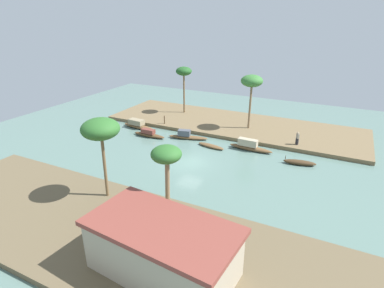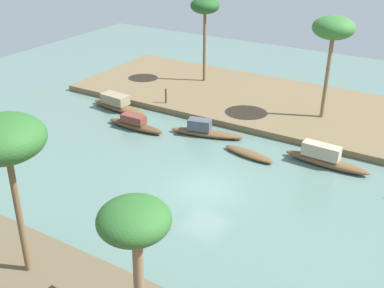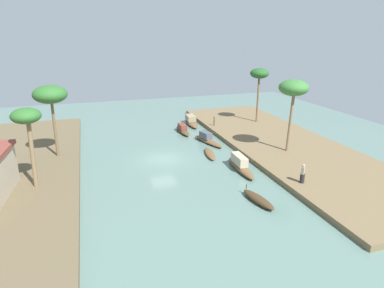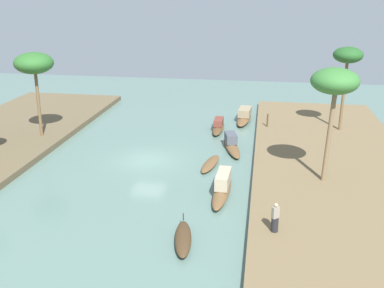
{
  "view_description": "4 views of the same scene",
  "coord_description": "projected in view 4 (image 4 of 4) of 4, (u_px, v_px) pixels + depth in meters",
  "views": [
    {
      "loc": [
        -14.2,
        27.84,
        15.04
      ],
      "look_at": [
        0.99,
        -2.51,
        1.04
      ],
      "focal_mm": 29.44,
      "sensor_mm": 36.0,
      "label": 1
    },
    {
      "loc": [
        -10.79,
        19.49,
        13.97
      ],
      "look_at": [
        2.41,
        -2.52,
        1.15
      ],
      "focal_mm": 43.49,
      "sensor_mm": 36.0,
      "label": 2
    },
    {
      "loc": [
        -30.05,
        6.65,
        12.01
      ],
      "look_at": [
        2.13,
        -3.74,
        0.52
      ],
      "focal_mm": 30.58,
      "sensor_mm": 36.0,
      "label": 3
    },
    {
      "loc": [
        -30.02,
        -8.32,
        12.2
      ],
      "look_at": [
        1.74,
        -3.13,
        0.86
      ],
      "focal_mm": 41.2,
      "sensor_mm": 36.0,
      "label": 4
    }
  ],
  "objects": [
    {
      "name": "person_on_near_bank",
      "position": [
        275.0,
        220.0,
        22.36
      ],
      "size": [
        0.51,
        0.51,
        1.6
      ],
      "rotation": [
        0.0,
        0.0,
        2.21
      ],
      "color": "#232328",
      "rests_on": "riverbank_left"
    },
    {
      "name": "sampan_open_hull",
      "position": [
        210.0,
        164.0,
        32.06
      ],
      "size": [
        3.69,
        1.43,
        0.37
      ],
      "rotation": [
        0.0,
        0.0,
        -0.16
      ],
      "color": "brown",
      "rests_on": "river_water"
    },
    {
      "name": "sampan_downstream_large",
      "position": [
        231.0,
        144.0,
        35.47
      ],
      "size": [
        5.27,
        2.19,
        1.19
      ],
      "rotation": [
        0.0,
        0.0,
        0.25
      ],
      "color": "brown",
      "rests_on": "river_water"
    },
    {
      "name": "sampan_with_tall_canopy",
      "position": [
        223.0,
        186.0,
        27.61
      ],
      "size": [
        5.31,
        1.17,
        1.35
      ],
      "rotation": [
        0.0,
        0.0,
        -0.04
      ],
      "color": "brown",
      "rests_on": "river_water"
    },
    {
      "name": "river_water",
      "position": [
        147.0,
        160.0,
        33.26
      ],
      "size": [
        63.7,
        63.7,
        0.0
      ],
      "primitive_type": "plane",
      "color": "slate",
      "rests_on": "ground"
    },
    {
      "name": "sampan_near_left_bank",
      "position": [
        244.0,
        116.0,
        43.0
      ],
      "size": [
        5.35,
        1.61,
        1.23
      ],
      "rotation": [
        0.0,
        0.0,
        -0.09
      ],
      "color": "brown",
      "rests_on": "river_water"
    },
    {
      "name": "palm_tree_left_near",
      "position": [
        335.0,
        83.0,
        26.5
      ],
      "size": [
        2.9,
        2.9,
        7.31
      ],
      "color": "#7F6647",
      "rests_on": "riverbank_left"
    },
    {
      "name": "palm_tree_left_far",
      "position": [
        348.0,
        57.0,
        36.82
      ],
      "size": [
        2.46,
        2.46,
        7.21
      ],
      "color": "brown",
      "rests_on": "riverbank_left"
    },
    {
      "name": "sampan_foreground",
      "position": [
        218.0,
        126.0,
        40.24
      ],
      "size": [
        4.66,
        0.96,
        1.04
      ],
      "rotation": [
        0.0,
        0.0,
        -0.0
      ],
      "color": "brown",
      "rests_on": "river_water"
    },
    {
      "name": "palm_tree_right_short",
      "position": [
        34.0,
        64.0,
        35.35
      ],
      "size": [
        3.12,
        3.12,
        6.98
      ],
      "color": "brown",
      "rests_on": "riverbank_right"
    },
    {
      "name": "sampan_upstream_small",
      "position": [
        183.0,
        239.0,
        22.31
      ],
      "size": [
        3.53,
        1.42,
        0.88
      ],
      "rotation": [
        0.0,
        0.0,
        0.17
      ],
      "color": "#47331E",
      "rests_on": "river_water"
    },
    {
      "name": "mooring_post",
      "position": [
        267.0,
        120.0,
        39.58
      ],
      "size": [
        0.14,
        0.14,
        1.18
      ],
      "primitive_type": "cylinder",
      "color": "#4C3823",
      "rests_on": "riverbank_left"
    },
    {
      "name": "riverbank_left",
      "position": [
        335.0,
        168.0,
        31.1
      ],
      "size": [
        36.35,
        11.42,
        0.47
      ],
      "primitive_type": "cube",
      "color": "brown",
      "rests_on": "ground"
    }
  ]
}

